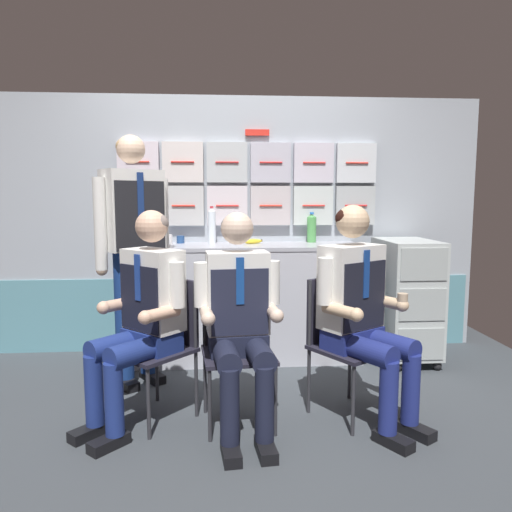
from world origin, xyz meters
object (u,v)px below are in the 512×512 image
Objects in this scene: coffee_cup_spare at (155,240)px; folding_chair_center at (236,335)px; crew_member_center at (240,314)px; crew_member_standing at (134,237)px; crew_member_left at (142,309)px; service_trolley at (406,296)px; water_bottle_tall at (212,226)px; folding_chair_near_trolley at (341,331)px; snack_banana at (253,241)px; folding_chair_left at (164,333)px; crew_member_near_trolley at (361,304)px.

folding_chair_center is at bearing -61.08° from coffee_cup_spare.
crew_member_center is 0.71× the size of crew_member_standing.
crew_member_left is 0.72× the size of crew_member_standing.
water_bottle_tall is at bearing 170.62° from service_trolley.
coffee_cup_spare reaches higher than folding_chair_near_trolley.
crew_member_left is 1.50× the size of folding_chair_center.
service_trolley and snack_banana have the same top height.
snack_banana is at bearing 60.64° from folding_chair_left.
crew_member_standing is at bearing 157.98° from folding_chair_near_trolley.
crew_member_center is at bearing -82.78° from water_bottle_tall.
service_trolley is at bearing 34.06° from folding_chair_center.
coffee_cup_spare is at bearing 138.21° from crew_member_near_trolley.
coffee_cup_spare is (-2.01, 0.16, 0.45)m from service_trolley.
folding_chair_left is 0.48× the size of crew_member_standing.
crew_member_left is 7.20× the size of snack_banana.
service_trolley is 2.02m from folding_chair_left.
service_trolley is 13.69× the size of coffee_cup_spare.
crew_member_standing is (-2.08, -0.37, 0.52)m from service_trolley.
folding_chair_near_trolley is 11.58× the size of coffee_cup_spare.
folding_chair_near_trolley is (0.62, 0.21, -0.17)m from crew_member_center.
crew_member_near_trolley reaches higher than crew_member_center.
crew_member_standing is at bearing -130.07° from water_bottle_tall.
coffee_cup_spare is at bearing 175.47° from service_trolley.
water_bottle_tall is (-0.80, 1.16, 0.58)m from folding_chair_near_trolley.
folding_chair_center is 0.48× the size of crew_member_standing.
crew_member_left is at bearing -132.74° from folding_chair_left.
water_bottle_tall reaches higher than service_trolley.
snack_banana reaches higher than folding_chair_center.
snack_banana is at bearing 33.74° from crew_member_standing.
snack_banana is (0.33, -0.05, -0.13)m from water_bottle_tall.
folding_chair_near_trolley is at bearing -67.25° from snack_banana.
water_bottle_tall is (-0.16, 1.20, 0.58)m from folding_chair_center.
water_bottle_tall is at bearing 12.14° from coffee_cup_spare.
service_trolley is 5.66× the size of snack_banana.
folding_chair_near_trolley is (1.18, 0.08, -0.17)m from crew_member_left.
coffee_cup_spare is (0.07, 0.53, -0.07)m from crew_member_standing.
crew_member_near_trolley is (1.15, -0.17, 0.20)m from folding_chair_left.
folding_chair_center and folding_chair_near_trolley have the same top height.
crew_member_left is at bearing -120.88° from snack_banana.
crew_member_center is 17.29× the size of coffee_cup_spare.
service_trolley is 2.18m from crew_member_left.
folding_chair_center is at bearing -145.94° from service_trolley.
crew_member_left reaches higher than service_trolley.
crew_member_center is 1.35m from snack_banana.
folding_chair_near_trolley is 0.48× the size of crew_member_standing.
water_bottle_tall reaches higher than coffee_cup_spare.
crew_member_standing reaches higher than snack_banana.
folding_chair_left is 0.24m from crew_member_left.
crew_member_near_trolley is at bearing -2.28° from crew_member_left.
crew_member_center reaches higher than snack_banana.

